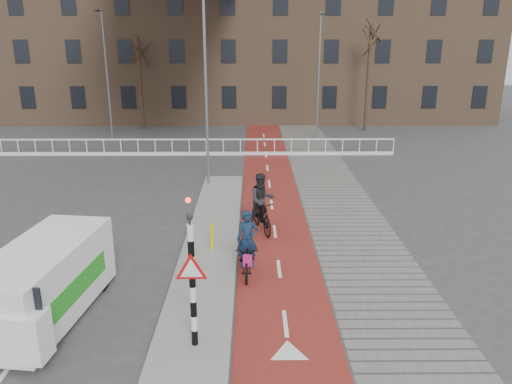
{
  "coord_description": "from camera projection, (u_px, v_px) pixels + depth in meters",
  "views": [
    {
      "loc": [
        0.7,
        -11.68,
        6.75
      ],
      "look_at": [
        0.82,
        5.0,
        1.5
      ],
      "focal_mm": 35.0,
      "sensor_mm": 36.0,
      "label": 1
    }
  ],
  "objects": [
    {
      "name": "ground",
      "position": [
        226.0,
        303.0,
        13.16
      ],
      "size": [
        120.0,
        120.0,
        0.0
      ],
      "primitive_type": "plane",
      "color": "#38383A",
      "rests_on": "ground"
    },
    {
      "name": "sidewalk",
      "position": [
        331.0,
        190.0,
        22.73
      ],
      "size": [
        3.0,
        60.0,
        0.01
      ],
      "primitive_type": "cube",
      "color": "slate",
      "rests_on": "ground"
    },
    {
      "name": "streetlight_right",
      "position": [
        319.0,
        78.0,
        32.98
      ],
      "size": [
        0.12,
        0.12,
        8.15
      ],
      "primitive_type": "cylinder",
      "color": "slate",
      "rests_on": "ground"
    },
    {
      "name": "townhouse_row",
      "position": [
        207.0,
        22.0,
        41.31
      ],
      "size": [
        46.0,
        10.0,
        15.9
      ],
      "color": "#7F6047",
      "rests_on": "ground"
    },
    {
      "name": "streetlight_near",
      "position": [
        206.0,
        91.0,
        22.15
      ],
      "size": [
        0.12,
        0.12,
        8.75
      ],
      "primitive_type": "cylinder",
      "color": "slate",
      "rests_on": "ground"
    },
    {
      "name": "streetlight_left",
      "position": [
        107.0,
        76.0,
        33.13
      ],
      "size": [
        0.12,
        0.12,
        8.36
      ],
      "primitive_type": "cylinder",
      "color": "slate",
      "rests_on": "ground"
    },
    {
      "name": "traffic_signal",
      "position": [
        192.0,
        269.0,
        10.63
      ],
      "size": [
        0.8,
        0.8,
        3.68
      ],
      "color": "black",
      "rests_on": "curb_island"
    },
    {
      "name": "railing",
      "position": [
        155.0,
        150.0,
        29.25
      ],
      "size": [
        28.0,
        0.1,
        0.99
      ],
      "color": "silver",
      "rests_on": "ground"
    },
    {
      "name": "tree_mid",
      "position": [
        141.0,
        84.0,
        36.78
      ],
      "size": [
        0.25,
        0.25,
        6.68
      ],
      "primitive_type": "cylinder",
      "color": "#312115",
      "rests_on": "ground"
    },
    {
      "name": "curb_island",
      "position": [
        211.0,
        241.0,
        16.95
      ],
      "size": [
        1.8,
        16.0,
        0.12
      ],
      "primitive_type": "cube",
      "color": "gray",
      "rests_on": "ground"
    },
    {
      "name": "cyclist_near",
      "position": [
        247.0,
        253.0,
        14.55
      ],
      "size": [
        0.68,
        1.9,
        1.97
      ],
      "rotation": [
        0.0,
        0.0,
        -0.01
      ],
      "color": "black",
      "rests_on": "bike_lane"
    },
    {
      "name": "van",
      "position": [
        44.0,
        281.0,
        12.2
      ],
      "size": [
        2.3,
        4.6,
        1.9
      ],
      "rotation": [
        0.0,
        0.0,
        -0.12
      ],
      "color": "white",
      "rests_on": "ground"
    },
    {
      "name": "bike_lane",
      "position": [
        270.0,
        190.0,
        22.71
      ],
      "size": [
        2.5,
        60.0,
        0.01
      ],
      "primitive_type": "cube",
      "color": "maroon",
      "rests_on": "ground"
    },
    {
      "name": "tree_right",
      "position": [
        368.0,
        79.0,
        35.83
      ],
      "size": [
        0.23,
        0.23,
        7.5
      ],
      "primitive_type": "cylinder",
      "color": "#312115",
      "rests_on": "ground"
    },
    {
      "name": "bollard",
      "position": [
        212.0,
        237.0,
        16.1
      ],
      "size": [
        0.12,
        0.12,
        0.85
      ],
      "primitive_type": "cylinder",
      "color": "#CFC20B",
      "rests_on": "curb_island"
    },
    {
      "name": "cyclist_far",
      "position": [
        262.0,
        208.0,
        17.7
      ],
      "size": [
        1.12,
        2.1,
        2.15
      ],
      "rotation": [
        0.0,
        0.0,
        0.29
      ],
      "color": "black",
      "rests_on": "bike_lane"
    }
  ]
}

